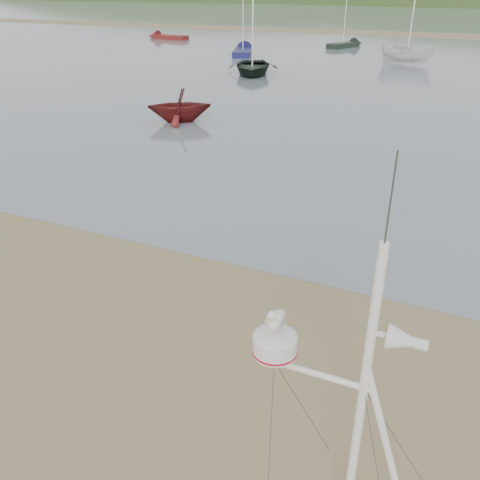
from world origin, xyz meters
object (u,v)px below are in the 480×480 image
at_px(sailboat_blue_near, 244,50).
at_px(dinghy_red_far, 162,37).
at_px(mast_rig, 347,464).
at_px(boat_white, 410,36).
at_px(sailboat_dark_mid, 350,44).
at_px(boat_red, 179,90).
at_px(boat_dark, 253,36).

relative_size(sailboat_blue_near, dinghy_red_far, 1.14).
bearing_deg(mast_rig, dinghy_red_far, 124.37).
relative_size(boat_white, sailboat_dark_mid, 0.82).
distance_m(sailboat_blue_near, dinghy_red_far, 17.60).
distance_m(mast_rig, sailboat_dark_mid, 54.55).
xyz_separation_m(mast_rig, boat_red, (-12.23, 16.88, 0.39)).
bearing_deg(sailboat_blue_near, boat_white, -5.64).
distance_m(dinghy_red_far, sailboat_dark_mid, 23.06).
height_order(boat_white, sailboat_dark_mid, sailboat_dark_mid).
xyz_separation_m(sailboat_blue_near, sailboat_dark_mid, (7.97, 9.67, 0.00)).
bearing_deg(dinghy_red_far, boat_white, -19.17).
xyz_separation_m(mast_rig, sailboat_dark_mid, (-12.80, 53.02, -0.84)).
bearing_deg(sailboat_blue_near, mast_rig, -64.39).
xyz_separation_m(boat_red, sailboat_blue_near, (-8.55, 26.46, -1.23)).
height_order(mast_rig, sailboat_blue_near, sailboat_blue_near).
distance_m(boat_red, boat_white, 25.87).
bearing_deg(boat_red, sailboat_dark_mid, 148.59).
relative_size(boat_red, sailboat_blue_near, 0.44).
bearing_deg(boat_white, sailboat_blue_near, 85.65).
bearing_deg(dinghy_red_far, sailboat_blue_near, -31.06).
distance_m(mast_rig, boat_dark, 34.93).
bearing_deg(boat_white, boat_red, 165.88).
bearing_deg(boat_dark, dinghy_red_far, 114.42).
height_order(mast_rig, sailboat_dark_mid, sailboat_dark_mid).
distance_m(boat_red, dinghy_red_far, 42.70).
bearing_deg(boat_dark, boat_white, 26.36).
xyz_separation_m(boat_red, sailboat_dark_mid, (-0.58, 36.13, -1.23)).
bearing_deg(sailboat_dark_mid, mast_rig, -76.42).
height_order(sailboat_blue_near, dinghy_red_far, sailboat_blue_near).
relative_size(boat_dark, dinghy_red_far, 0.89).
bearing_deg(boat_white, dinghy_red_far, 72.12).
bearing_deg(boat_dark, boat_red, -100.81).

